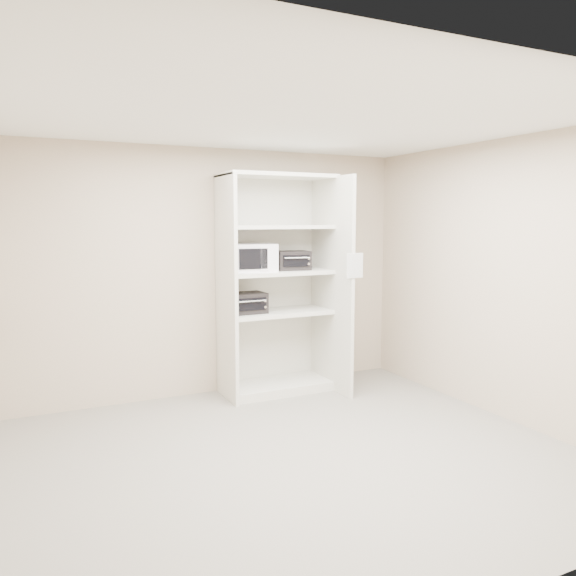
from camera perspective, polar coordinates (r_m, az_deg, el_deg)
name	(u,v)px	position (r m, az deg, el deg)	size (l,w,h in m)	color
floor	(296,457)	(4.78, 0.80, -16.81)	(4.50, 4.00, 0.01)	slate
ceiling	(296,117)	(4.45, 0.86, 16.96)	(4.50, 4.00, 0.01)	white
wall_back	(215,272)	(6.26, -7.44, 1.59)	(4.50, 0.02, 2.70)	tan
wall_front	(488,343)	(2.80, 19.62, -5.31)	(4.50, 0.02, 2.70)	tan
wall_right	(505,280)	(5.78, 21.17, 0.75)	(0.02, 4.00, 2.70)	tan
shelving_unit	(281,292)	(6.25, -0.74, -0.38)	(1.24, 0.92, 2.42)	silver
microwave	(251,258)	(6.09, -3.77, 3.09)	(0.50, 0.38, 0.30)	white
toaster_oven_upper	(292,260)	(6.28, 0.44, 2.82)	(0.37, 0.28, 0.21)	black
toaster_oven_lower	(246,303)	(6.11, -4.26, -1.52)	(0.40, 0.30, 0.22)	black
paper_sign	(355,266)	(5.94, 6.81, 2.28)	(0.20, 0.01, 0.26)	white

